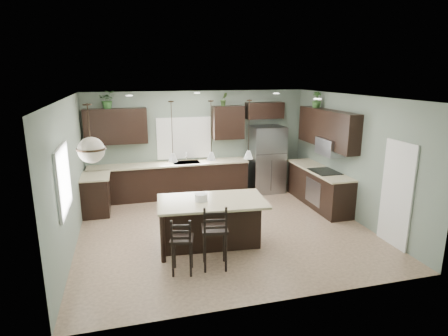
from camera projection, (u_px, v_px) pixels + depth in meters
ground at (224, 229)px, 8.06m from camera, size 6.00×6.00×0.00m
pantry_door at (397, 195)px, 7.10m from camera, size 0.04×0.82×2.04m
window_back at (184, 138)px, 10.13m from camera, size 1.35×0.02×1.00m
window_left at (63, 180)px, 6.18m from camera, size 0.02×1.10×1.00m
left_return_cabs at (96, 195)px, 8.86m from camera, size 0.60×0.90×0.90m
left_return_countertop at (95, 176)px, 8.75m from camera, size 0.66×0.96×0.04m
back_lower_cabs at (170, 181)px, 10.03m from camera, size 4.20×0.60×0.90m
back_countertop at (170, 164)px, 9.89m from camera, size 4.20×0.66×0.04m
sink_inset at (186, 163)px, 10.00m from camera, size 0.70×0.45×0.01m
faucet at (186, 157)px, 9.94m from camera, size 0.02×0.02×0.28m
back_upper_left at (116, 126)px, 9.45m from camera, size 1.55×0.34×0.90m
back_upper_right at (228, 122)px, 10.19m from camera, size 0.85×0.34×0.90m
fridge_header at (265, 110)px, 10.38m from camera, size 1.05×0.34×0.45m
right_lower_cabs at (318, 188)px, 9.44m from camera, size 0.60×2.35×0.90m
right_countertop at (319, 170)px, 9.32m from camera, size 0.66×2.35×0.04m
cooktop at (325, 171)px, 9.06m from camera, size 0.58×0.75×0.02m
wall_oven_front at (313, 192)px, 9.11m from camera, size 0.01×0.72×0.60m
right_upper_cabs at (327, 128)px, 9.10m from camera, size 0.34×2.35×0.90m
microwave at (330, 147)px, 8.93m from camera, size 0.40×0.75×0.40m
refrigerator at (267, 159)px, 10.42m from camera, size 0.90×0.74×1.85m
kitchen_island at (212, 223)px, 7.18m from camera, size 2.12×1.32×0.92m
serving_dish at (201, 197)px, 7.02m from camera, size 0.24×0.24×0.14m
bar_stool_left at (182, 245)px, 6.18m from camera, size 0.45×0.45×1.00m
bar_stool_center at (215, 236)px, 6.33m from camera, size 0.50×0.50×1.16m
pendant_left at (172, 132)px, 6.62m from camera, size 0.17×0.17×1.10m
pendant_center at (211, 131)px, 6.74m from camera, size 0.17×0.17×1.10m
pendant_right at (249, 130)px, 6.86m from camera, size 0.17×0.17×1.10m
chandelier at (90, 134)px, 5.98m from camera, size 0.47×0.47×0.96m
plant_back_left at (108, 100)px, 9.22m from camera, size 0.41×0.35×0.44m
plant_back_right at (224, 99)px, 9.97m from camera, size 0.22×0.19×0.36m
plant_right_wall at (317, 100)px, 9.45m from camera, size 0.30×0.30×0.41m
room_shell at (224, 152)px, 7.64m from camera, size 6.00×6.00×6.00m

